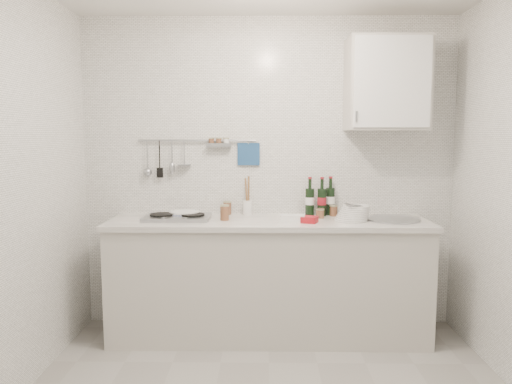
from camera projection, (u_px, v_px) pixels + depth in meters
The scene contains 14 objects.
back_wall at pixel (268, 174), 4.07m from camera, with size 3.00×0.02×2.50m, color silver.
counter at pixel (269, 281), 3.87m from camera, with size 2.44×0.64×0.96m.
wall_rail at pixel (195, 152), 4.03m from camera, with size 0.98×0.09×0.34m.
wall_cabinet at pixel (387, 84), 3.80m from camera, with size 0.60×0.38×0.70m.
plate_stack_hob at pixel (183, 215), 3.90m from camera, with size 0.26×0.26×0.05m.
plate_stack_sink at pixel (353, 213), 3.78m from camera, with size 0.27×0.26×0.12m.
wine_bottles at pixel (321, 196), 3.99m from camera, with size 0.24×0.13×0.31m.
butter_dish at pixel (292, 218), 3.71m from camera, with size 0.18×0.09×0.05m, color white.
strawberry_punnet at pixel (310, 220), 3.68m from camera, with size 0.11×0.11×0.05m, color #B31314.
utensil_crock at pixel (247, 206), 4.04m from camera, with size 0.08×0.08×0.32m.
jar_a at pixel (227, 208), 4.06m from camera, with size 0.07×0.07×0.11m.
jar_b at pixel (334, 211), 3.98m from camera, with size 0.07×0.07×0.09m.
jar_c at pixel (320, 213), 3.88m from camera, with size 0.07×0.07×0.07m.
jar_d at pixel (225, 213), 3.78m from camera, with size 0.07×0.07×0.12m.
Camera 1 is at (-0.04, -2.66, 1.57)m, focal length 35.00 mm.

